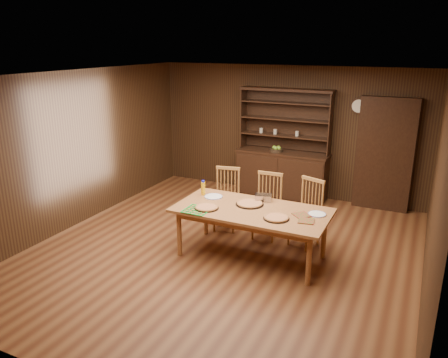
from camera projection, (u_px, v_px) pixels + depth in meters
The scene contains 20 objects.
floor at pixel (224, 251), 6.61m from camera, with size 6.00×6.00×0.00m, color brown.
room_shell at pixel (223, 150), 6.14m from camera, with size 6.00×6.00×6.00m.
china_hutch at pixel (282, 168), 8.80m from camera, with size 1.84×0.52×2.17m.
doorway at pixel (385, 155), 8.01m from camera, with size 1.00×0.18×2.10m, color #311C10.
wall_clock at pixel (359, 106), 8.03m from camera, with size 0.30×0.05×0.30m.
dining_table at pixel (252, 213), 6.24m from camera, with size 2.19×1.10×0.75m.
chair_left at pixel (227, 196), 7.31m from camera, with size 0.50×0.49×1.04m.
chair_center at pixel (268, 203), 6.98m from camera, with size 0.45×0.43×1.05m.
chair_right at pixel (308, 210), 6.70m from camera, with size 0.55×0.54×1.05m.
pizza_left at pixel (207, 207), 6.24m from camera, with size 0.35×0.35×0.04m.
pizza_right at pixel (276, 218), 5.87m from camera, with size 0.35×0.35×0.04m.
pizza_center at pixel (250, 204), 6.38m from camera, with size 0.41×0.41×0.04m.
cooling_rack at pixel (197, 210), 6.17m from camera, with size 0.34×0.34×0.02m, color green, non-canonical shape.
plate_left at pixel (213, 197), 6.70m from camera, with size 0.28×0.28×0.02m.
plate_right at pixel (317, 214), 6.02m from camera, with size 0.25×0.25×0.02m.
foil_dish at pixel (263, 198), 6.54m from camera, with size 0.24×0.18×0.10m, color silver.
juice_bottle at pixel (203, 188), 6.76m from camera, with size 0.07×0.07×0.24m.
pot_holder_a at pixel (306, 221), 5.79m from camera, with size 0.21×0.21×0.02m, color red.
pot_holder_b at pixel (301, 215), 5.99m from camera, with size 0.21×0.21×0.02m, color red.
fruit_bowl at pixel (277, 149), 8.67m from camera, with size 0.26×0.26×0.12m.
Camera 1 is at (2.58, -5.39, 3.03)m, focal length 35.00 mm.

